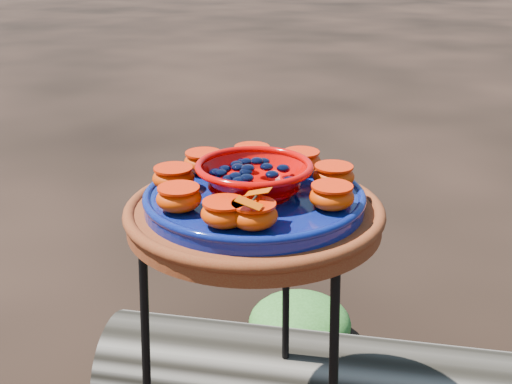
% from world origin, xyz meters
% --- Properties ---
extents(terracotta_saucer, '(0.44, 0.44, 0.04)m').
position_xyz_m(terracotta_saucer, '(0.00, 0.00, 0.72)').
color(terracotta_saucer, maroon).
rests_on(terracotta_saucer, plant_stand).
extents(cobalt_plate, '(0.38, 0.38, 0.03)m').
position_xyz_m(cobalt_plate, '(0.00, 0.00, 0.75)').
color(cobalt_plate, '#050140').
rests_on(cobalt_plate, terracotta_saucer).
extents(red_bowl, '(0.19, 0.19, 0.05)m').
position_xyz_m(red_bowl, '(0.00, 0.00, 0.79)').
color(red_bowl, '#C20401').
rests_on(red_bowl, cobalt_plate).
extents(glass_gems, '(0.15, 0.15, 0.03)m').
position_xyz_m(glass_gems, '(0.00, 0.00, 0.83)').
color(glass_gems, black).
rests_on(glass_gems, red_bowl).
extents(orange_half_0, '(0.07, 0.07, 0.04)m').
position_xyz_m(orange_half_0, '(0.05, -0.13, 0.78)').
color(orange_half_0, '#B00100').
rests_on(orange_half_0, cobalt_plate).
extents(orange_half_1, '(0.07, 0.07, 0.04)m').
position_xyz_m(orange_half_1, '(0.14, -0.02, 0.78)').
color(orange_half_1, '#B00100').
rests_on(orange_half_1, cobalt_plate).
extents(orange_half_2, '(0.07, 0.07, 0.04)m').
position_xyz_m(orange_half_2, '(0.12, 0.07, 0.78)').
color(orange_half_2, '#B00100').
rests_on(orange_half_2, cobalt_plate).
extents(orange_half_3, '(0.07, 0.07, 0.04)m').
position_xyz_m(orange_half_3, '(0.05, 0.13, 0.78)').
color(orange_half_3, '#B00100').
rests_on(orange_half_3, cobalt_plate).
extents(orange_half_4, '(0.07, 0.07, 0.04)m').
position_xyz_m(orange_half_4, '(-0.05, 0.13, 0.78)').
color(orange_half_4, '#B00100').
rests_on(orange_half_4, cobalt_plate).
extents(orange_half_5, '(0.07, 0.07, 0.04)m').
position_xyz_m(orange_half_5, '(-0.12, 0.07, 0.78)').
color(orange_half_5, '#B00100').
rests_on(orange_half_5, cobalt_plate).
extents(orange_half_6, '(0.07, 0.07, 0.04)m').
position_xyz_m(orange_half_6, '(-0.14, -0.03, 0.78)').
color(orange_half_6, '#B00100').
rests_on(orange_half_6, cobalt_plate).
extents(orange_half_7, '(0.07, 0.07, 0.04)m').
position_xyz_m(orange_half_7, '(-0.09, -0.11, 0.78)').
color(orange_half_7, '#B00100').
rests_on(orange_half_7, cobalt_plate).
extents(orange_half_8, '(0.07, 0.07, 0.04)m').
position_xyz_m(orange_half_8, '(0.00, -0.14, 0.78)').
color(orange_half_8, '#B00100').
rests_on(orange_half_8, cobalt_plate).
extents(butterfly, '(0.09, 0.06, 0.01)m').
position_xyz_m(butterfly, '(0.05, -0.13, 0.81)').
color(butterfly, '#C63D00').
rests_on(butterfly, orange_half_0).
extents(foliage_left, '(0.29, 0.29, 0.15)m').
position_xyz_m(foliage_left, '(-0.40, 0.27, 0.07)').
color(foliage_left, '#275818').
rests_on(foliage_left, ground).
extents(foliage_back, '(0.32, 0.32, 0.16)m').
position_xyz_m(foliage_back, '(-0.09, 0.67, 0.08)').
color(foliage_back, '#275818').
rests_on(foliage_back, ground).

